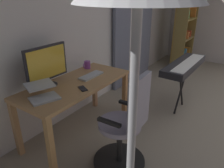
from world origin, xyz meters
The scene contains 13 objects.
back_room_partition centered at (0.00, -2.67, 1.43)m, with size 6.24×0.10×2.87m, color silver.
curtain_left_panel centered at (-1.32, -2.56, 1.32)m, with size 0.53×0.06×2.63m, color slate.
curtain_right_panel centered at (-0.40, -2.56, 1.32)m, with size 0.51×0.06×2.63m, color slate.
desk centered at (1.22, -2.20, 0.63)m, with size 1.46×0.64×0.73m.
office_chair centered at (1.39, -1.39, 0.48)m, with size 0.56×0.56×1.06m.
computer_monitor centered at (1.45, -2.40, 0.98)m, with size 0.56×0.18×0.47m.
computer_keyboard centered at (0.96, -2.17, 0.74)m, with size 0.37×0.13×0.02m, color #B7BCC1.
laptop centered at (1.70, -2.20, 0.78)m, with size 0.37×0.38×0.14m.
cell_phone_face_up centered at (1.31, -2.01, 0.73)m, with size 0.07×0.14×0.01m, color black.
mug_coffee centered at (0.75, -2.42, 0.78)m, with size 0.13×0.09×0.11m.
bookshelf centered at (-2.36, -2.04, 0.91)m, with size 0.80×0.30×1.83m.
piano_keyboard centered at (-0.13, -1.30, 0.73)m, with size 1.11×0.34×0.80m.
floor_lamp centered at (2.37, -0.80, 1.66)m, with size 0.36×0.36×1.92m.
Camera 1 is at (2.92, -0.51, 1.74)m, focal length 34.13 mm.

